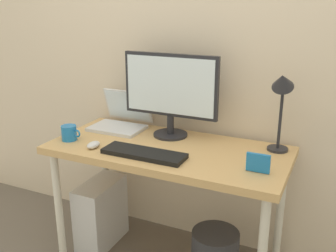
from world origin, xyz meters
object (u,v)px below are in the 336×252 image
object	(u,v)px
desk_lamp	(282,94)
coffee_mug	(69,133)
photo_frame	(258,163)
desk	(168,159)
laptop	(122,118)
computer_tower	(102,213)
mouse	(93,145)
monitor	(170,90)
keyboard	(144,153)

from	to	relation	value
desk_lamp	coffee_mug	distance (m)	1.18
desk_lamp	photo_frame	size ratio (longest dim) A/B	4.04
desk	laptop	xyz separation A→B (m)	(-0.41, 0.19, 0.13)
computer_tower	mouse	bearing A→B (deg)	-59.82
monitor	photo_frame	xyz separation A→B (m)	(0.58, -0.29, -0.23)
desk	photo_frame	distance (m)	0.54
desk_lamp	laptop	bearing A→B (deg)	178.81
desk	coffee_mug	world-z (taller)	coffee_mug
keyboard	desk_lamp	bearing A→B (deg)	28.91
laptop	desk	bearing A→B (deg)	-25.21
computer_tower	monitor	bearing A→B (deg)	22.51
desk	photo_frame	world-z (taller)	photo_frame
keyboard	laptop	bearing A→B (deg)	134.35
mouse	desk	bearing A→B (deg)	26.68
coffee_mug	photo_frame	world-z (taller)	photo_frame
desk	mouse	xyz separation A→B (m)	(-0.36, -0.18, 0.09)
desk_lamp	mouse	distance (m)	1.02
photo_frame	desk	bearing A→B (deg)	166.87
desk	monitor	xyz separation A→B (m)	(-0.07, 0.17, 0.35)
desk_lamp	keyboard	xyz separation A→B (m)	(-0.61, -0.34, -0.30)
desk	mouse	world-z (taller)	mouse
laptop	keyboard	world-z (taller)	laptop
desk	mouse	distance (m)	0.41
laptop	keyboard	xyz separation A→B (m)	(0.35, -0.36, -0.04)
laptop	computer_tower	size ratio (longest dim) A/B	0.76
laptop	mouse	size ratio (longest dim) A/B	3.56
desk_lamp	photo_frame	distance (m)	0.40
keyboard	coffee_mug	distance (m)	0.50
desk_lamp	photo_frame	world-z (taller)	desk_lamp
mouse	photo_frame	world-z (taller)	photo_frame
desk	monitor	distance (m)	0.39
laptop	computer_tower	bearing A→B (deg)	-107.74
desk_lamp	coffee_mug	size ratio (longest dim) A/B	3.68
monitor	photo_frame	distance (m)	0.69
monitor	keyboard	bearing A→B (deg)	-89.15
desk	coffee_mug	xyz separation A→B (m)	(-0.55, -0.14, 0.12)
desk_lamp	keyboard	bearing A→B (deg)	-151.09
keyboard	coffee_mug	size ratio (longest dim) A/B	3.64
desk	keyboard	distance (m)	0.19
laptop	desk_lamp	world-z (taller)	desk_lamp
monitor	photo_frame	world-z (taller)	monitor
laptop	desk_lamp	xyz separation A→B (m)	(0.96, -0.02, 0.26)
keyboard	computer_tower	size ratio (longest dim) A/B	1.05
laptop	monitor	bearing A→B (deg)	-3.44
monitor	keyboard	world-z (taller)	monitor
keyboard	computer_tower	world-z (taller)	keyboard
desk	coffee_mug	bearing A→B (deg)	-166.05
photo_frame	computer_tower	xyz separation A→B (m)	(-0.98, 0.12, -0.57)
desk_lamp	keyboard	distance (m)	0.76
keyboard	photo_frame	distance (m)	0.58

